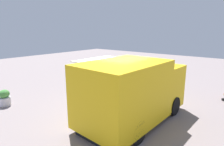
{
  "coord_description": "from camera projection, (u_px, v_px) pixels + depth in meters",
  "views": [
    {
      "loc": [
        -4.68,
        6.24,
        3.39
      ],
      "look_at": [
        1.5,
        -1.47,
        1.15
      ],
      "focal_mm": 30.04,
      "sensor_mm": 36.0,
      "label": 1
    }
  ],
  "objects": [
    {
      "name": "planter_flowering_near",
      "position": [
        113.0,
        82.0,
        11.16
      ],
      "size": [
        0.55,
        0.55,
        0.81
      ],
      "color": "gray",
      "rests_on": "ground_plane"
    },
    {
      "name": "planter_flowering_side",
      "position": [
        5.0,
        98.0,
        8.61
      ],
      "size": [
        0.5,
        0.5,
        0.75
      ],
      "color": "silver",
      "rests_on": "ground_plane"
    },
    {
      "name": "ground_plane",
      "position": [
        118.0,
        108.0,
        8.35
      ],
      "size": [
        40.0,
        40.0,
        0.0
      ],
      "primitive_type": "plane",
      "color": "gray"
    },
    {
      "name": "planter_flowering_far",
      "position": [
        93.0,
        72.0,
        13.56
      ],
      "size": [
        0.58,
        0.58,
        0.83
      ],
      "color": "#3F464B",
      "rests_on": "ground_plane"
    },
    {
      "name": "food_truck",
      "position": [
        133.0,
        92.0,
        7.0
      ],
      "size": [
        2.9,
        4.71,
        2.35
      ],
      "color": "yellow",
      "rests_on": "ground_plane"
    }
  ]
}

